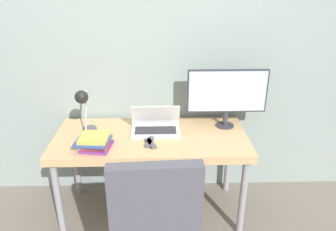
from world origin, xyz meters
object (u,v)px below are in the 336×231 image
object	(u,v)px
monitor	(227,93)
game_controller	(88,148)
book_stack	(95,142)
laptop	(156,126)
desk_lamp	(83,104)

from	to	relation	value
monitor	game_controller	xyz separation A→B (m)	(-1.03, -0.37, -0.26)
monitor	book_stack	xyz separation A→B (m)	(-0.98, -0.34, -0.23)
laptop	book_stack	world-z (taller)	laptop
desk_lamp	game_controller	size ratio (longest dim) A/B	2.35
laptop	game_controller	world-z (taller)	laptop
monitor	book_stack	bearing A→B (deg)	-161.02
monitor	laptop	bearing A→B (deg)	-171.37
monitor	desk_lamp	xyz separation A→B (m)	(-1.08, -0.16, -0.02)
book_stack	game_controller	distance (m)	0.06
desk_lamp	book_stack	xyz separation A→B (m)	(0.10, -0.18, -0.22)
desk_lamp	game_controller	xyz separation A→B (m)	(0.06, -0.22, -0.25)
laptop	book_stack	distance (m)	0.49
desk_lamp	laptop	bearing A→B (deg)	7.67
laptop	book_stack	size ratio (longest dim) A/B	1.44
desk_lamp	book_stack	world-z (taller)	desk_lamp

